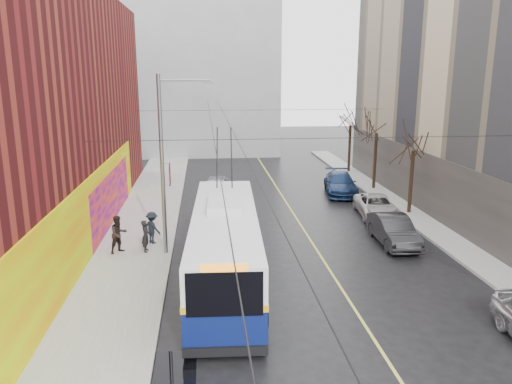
{
  "coord_description": "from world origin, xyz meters",
  "views": [
    {
      "loc": [
        -4.21,
        -14.24,
        9.08
      ],
      "look_at": [
        -1.65,
        10.48,
        3.08
      ],
      "focal_mm": 35.0,
      "sensor_mm": 36.0,
      "label": 1
    }
  ],
  "objects_px": {
    "pedestrian_b": "(119,234)",
    "pedestrian_c": "(152,228)",
    "tree_far": "(351,117)",
    "pedestrian_a": "(146,236)",
    "trolleybus": "(225,245)",
    "parked_car_b": "(393,230)",
    "following_car": "(216,187)",
    "parked_car_c": "(376,206)",
    "tree_mid": "(377,123)",
    "streetlight_pole": "(165,161)",
    "parked_car_d": "(340,184)",
    "tree_near": "(414,139)"
  },
  "relations": [
    {
      "from": "following_car",
      "to": "tree_far",
      "type": "bearing_deg",
      "value": 40.8
    },
    {
      "from": "pedestrian_a",
      "to": "trolleybus",
      "type": "bearing_deg",
      "value": -133.26
    },
    {
      "from": "tree_near",
      "to": "streetlight_pole",
      "type": "bearing_deg",
      "value": -158.38
    },
    {
      "from": "streetlight_pole",
      "to": "pedestrian_a",
      "type": "distance_m",
      "value": 4.06
    },
    {
      "from": "tree_far",
      "to": "pedestrian_c",
      "type": "bearing_deg",
      "value": -131.07
    },
    {
      "from": "pedestrian_c",
      "to": "tree_far",
      "type": "bearing_deg",
      "value": -88.07
    },
    {
      "from": "tree_mid",
      "to": "trolleybus",
      "type": "height_order",
      "value": "tree_mid"
    },
    {
      "from": "streetlight_pole",
      "to": "tree_far",
      "type": "bearing_deg",
      "value": 52.88
    },
    {
      "from": "parked_car_b",
      "to": "pedestrian_b",
      "type": "bearing_deg",
      "value": -177.53
    },
    {
      "from": "pedestrian_a",
      "to": "pedestrian_c",
      "type": "distance_m",
      "value": 1.27
    },
    {
      "from": "parked_car_b",
      "to": "parked_car_d",
      "type": "height_order",
      "value": "parked_car_d"
    },
    {
      "from": "tree_near",
      "to": "tree_mid",
      "type": "height_order",
      "value": "tree_mid"
    },
    {
      "from": "parked_car_c",
      "to": "pedestrian_b",
      "type": "xyz_separation_m",
      "value": [
        -15.34,
        -5.48,
        0.44
      ]
    },
    {
      "from": "parked_car_c",
      "to": "parked_car_b",
      "type": "bearing_deg",
      "value": -93.95
    },
    {
      "from": "following_car",
      "to": "pedestrian_a",
      "type": "bearing_deg",
      "value": -102.02
    },
    {
      "from": "tree_mid",
      "to": "following_car",
      "type": "bearing_deg",
      "value": -173.63
    },
    {
      "from": "pedestrian_a",
      "to": "parked_car_d",
      "type": "bearing_deg",
      "value": -47.66
    },
    {
      "from": "tree_near",
      "to": "tree_far",
      "type": "xyz_separation_m",
      "value": [
        0.0,
        14.0,
        0.17
      ]
    },
    {
      "from": "streetlight_pole",
      "to": "tree_far",
      "type": "distance_m",
      "value": 25.09
    },
    {
      "from": "pedestrian_c",
      "to": "tree_near",
      "type": "bearing_deg",
      "value": -121.47
    },
    {
      "from": "streetlight_pole",
      "to": "parked_car_d",
      "type": "bearing_deg",
      "value": 44.59
    },
    {
      "from": "following_car",
      "to": "tree_mid",
      "type": "bearing_deg",
      "value": 13.19
    },
    {
      "from": "pedestrian_a",
      "to": "pedestrian_b",
      "type": "xyz_separation_m",
      "value": [
        -1.33,
        0.01,
        0.14
      ]
    },
    {
      "from": "tree_far",
      "to": "trolleybus",
      "type": "distance_m",
      "value": 26.82
    },
    {
      "from": "pedestrian_a",
      "to": "pedestrian_c",
      "type": "xyz_separation_m",
      "value": [
        0.22,
        1.25,
        0.04
      ]
    },
    {
      "from": "tree_far",
      "to": "pedestrian_c",
      "type": "relative_size",
      "value": 3.79
    },
    {
      "from": "parked_car_b",
      "to": "following_car",
      "type": "bearing_deg",
      "value": 131.41
    },
    {
      "from": "tree_near",
      "to": "following_car",
      "type": "distance_m",
      "value": 14.28
    },
    {
      "from": "streetlight_pole",
      "to": "parked_car_c",
      "type": "xyz_separation_m",
      "value": [
        12.83,
        5.76,
        -4.17
      ]
    },
    {
      "from": "streetlight_pole",
      "to": "pedestrian_b",
      "type": "height_order",
      "value": "streetlight_pole"
    },
    {
      "from": "tree_near",
      "to": "tree_mid",
      "type": "bearing_deg",
      "value": 90.0
    },
    {
      "from": "streetlight_pole",
      "to": "pedestrian_b",
      "type": "distance_m",
      "value": 4.5
    },
    {
      "from": "parked_car_b",
      "to": "pedestrian_b",
      "type": "distance_m",
      "value": 14.45
    },
    {
      "from": "trolleybus",
      "to": "pedestrian_c",
      "type": "distance_m",
      "value": 6.27
    },
    {
      "from": "parked_car_b",
      "to": "parked_car_c",
      "type": "bearing_deg",
      "value": 82.07
    },
    {
      "from": "parked_car_c",
      "to": "pedestrian_c",
      "type": "distance_m",
      "value": 14.44
    },
    {
      "from": "tree_far",
      "to": "following_car",
      "type": "relative_size",
      "value": 1.4
    },
    {
      "from": "tree_mid",
      "to": "pedestrian_b",
      "type": "xyz_separation_m",
      "value": [
        -17.64,
        -12.72,
        -4.14
      ]
    },
    {
      "from": "tree_far",
      "to": "pedestrian_c",
      "type": "height_order",
      "value": "tree_far"
    },
    {
      "from": "pedestrian_a",
      "to": "pedestrian_b",
      "type": "relative_size",
      "value": 0.86
    },
    {
      "from": "tree_far",
      "to": "parked_car_c",
      "type": "xyz_separation_m",
      "value": [
        -2.3,
        -14.24,
        -4.47
      ]
    },
    {
      "from": "tree_far",
      "to": "trolleybus",
      "type": "height_order",
      "value": "tree_far"
    },
    {
      "from": "parked_car_d",
      "to": "parked_car_b",
      "type": "bearing_deg",
      "value": -82.7
    },
    {
      "from": "pedestrian_b",
      "to": "pedestrian_c",
      "type": "distance_m",
      "value": 1.98
    },
    {
      "from": "parked_car_c",
      "to": "pedestrian_c",
      "type": "xyz_separation_m",
      "value": [
        -13.79,
        -4.24,
        0.34
      ]
    },
    {
      "from": "tree_far",
      "to": "tree_mid",
      "type": "bearing_deg",
      "value": -90.0
    },
    {
      "from": "tree_far",
      "to": "parked_car_b",
      "type": "height_order",
      "value": "tree_far"
    },
    {
      "from": "streetlight_pole",
      "to": "tree_near",
      "type": "distance_m",
      "value": 16.28
    },
    {
      "from": "tree_mid",
      "to": "pedestrian_c",
      "type": "bearing_deg",
      "value": -144.52
    },
    {
      "from": "tree_far",
      "to": "following_car",
      "type": "height_order",
      "value": "tree_far"
    }
  ]
}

